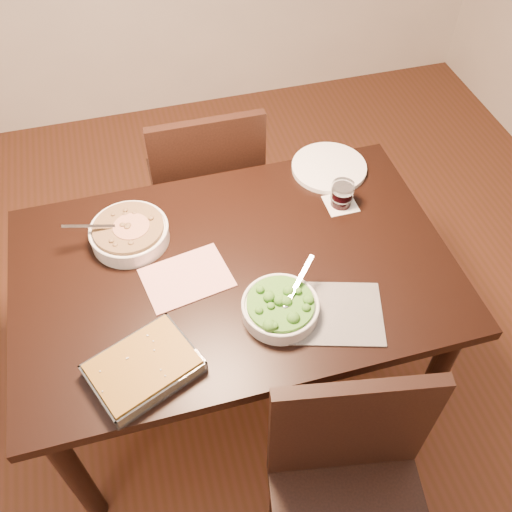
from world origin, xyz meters
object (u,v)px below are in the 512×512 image
stew_bowl (129,233)px  baking_dish (144,368)px  broccoli_bowl (280,307)px  dinner_plate (329,168)px  chair_near (351,495)px  wine_tumbler (342,194)px  table (235,284)px  chair_far (206,186)px

stew_bowl → baking_dish: (-0.03, -0.51, -0.01)m
stew_bowl → broccoli_bowl: 0.57m
dinner_plate → chair_near: 1.13m
baking_dish → dinner_plate: baking_dish is taller
dinner_plate → broccoli_bowl: bearing=-122.5°
broccoli_bowl → dinner_plate: bearing=57.5°
stew_bowl → dinner_plate: bearing=11.7°
wine_tumbler → table: bearing=-157.9°
stew_bowl → chair_near: chair_near is taller
broccoli_bowl → stew_bowl: bearing=133.3°
wine_tumbler → broccoli_bowl: bearing=-131.3°
baking_dish → dinner_plate: 1.03m
table → dinner_plate: 0.59m
baking_dish → wine_tumbler: 0.90m
dinner_plate → table: bearing=-141.7°
stew_bowl → dinner_plate: 0.77m
broccoli_bowl → table: bearing=112.7°
dinner_plate → chair_far: bearing=146.7°
table → chair_near: size_ratio=1.49×
wine_tumbler → dinner_plate: bearing=82.7°
stew_bowl → wine_tumbler: bearing=-2.1°
baking_dish → chair_far: bearing=46.4°
baking_dish → dinner_plate: (0.78, 0.66, -0.02)m
baking_dish → chair_near: 0.68m
stew_bowl → chair_near: 1.05m
baking_dish → wine_tumbler: (0.76, 0.48, 0.02)m
broccoli_bowl → chair_near: size_ratio=0.25×
broccoli_bowl → wine_tumbler: wine_tumbler is taller
chair_far → table: bearing=87.5°
table → chair_near: 0.73m
baking_dish → table: bearing=20.0°
broccoli_bowl → baking_dish: size_ratio=0.67×
chair_far → broccoli_bowl: bearing=94.2°
wine_tumbler → chair_near: 0.96m
broccoli_bowl → chair_near: (0.06, -0.49, -0.26)m
table → chair_far: 0.65m
table → dinner_plate: size_ratio=5.04×
baking_dish → stew_bowl: bearing=64.3°
table → broccoli_bowl: (0.09, -0.21, 0.13)m
chair_near → baking_dish: bearing=150.4°
broccoli_bowl → baking_dish: bearing=-167.9°
table → chair_near: bearing=-77.6°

